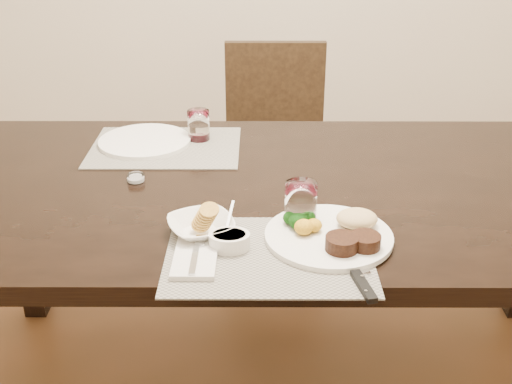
{
  "coord_description": "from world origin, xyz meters",
  "views": [
    {
      "loc": [
        -0.07,
        -1.6,
        1.51
      ],
      "look_at": [
        -0.08,
        -0.2,
        0.82
      ],
      "focal_mm": 45.0,
      "sensor_mm": 36.0,
      "label": 1
    }
  ],
  "objects_px": {
    "chair_far": "(275,141)",
    "wine_glass_near": "(301,206)",
    "steak_knife": "(362,279)",
    "far_plate": "(145,141)",
    "cracker_bowl": "(201,226)",
    "dinner_plate": "(335,233)"
  },
  "relations": [
    {
      "from": "steak_knife",
      "to": "wine_glass_near",
      "type": "height_order",
      "value": "wine_glass_near"
    },
    {
      "from": "far_plate",
      "to": "steak_knife",
      "type": "bearing_deg",
      "value": -53.21
    },
    {
      "from": "chair_far",
      "to": "cracker_bowl",
      "type": "xyz_separation_m",
      "value": [
        -0.21,
        -1.22,
        0.27
      ]
    },
    {
      "from": "cracker_bowl",
      "to": "steak_knife",
      "type": "bearing_deg",
      "value": -29.17
    },
    {
      "from": "steak_knife",
      "to": "wine_glass_near",
      "type": "bearing_deg",
      "value": 102.83
    },
    {
      "from": "cracker_bowl",
      "to": "far_plate",
      "type": "height_order",
      "value": "cracker_bowl"
    },
    {
      "from": "far_plate",
      "to": "chair_far",
      "type": "bearing_deg",
      "value": 56.33
    },
    {
      "from": "steak_knife",
      "to": "wine_glass_near",
      "type": "distance_m",
      "value": 0.27
    },
    {
      "from": "chair_far",
      "to": "far_plate",
      "type": "xyz_separation_m",
      "value": [
        -0.43,
        -0.65,
        0.26
      ]
    },
    {
      "from": "wine_glass_near",
      "to": "far_plate",
      "type": "distance_m",
      "value": 0.7
    },
    {
      "from": "chair_far",
      "to": "cracker_bowl",
      "type": "distance_m",
      "value": 1.26
    },
    {
      "from": "steak_knife",
      "to": "chair_far",
      "type": "bearing_deg",
      "value": 83.77
    },
    {
      "from": "chair_far",
      "to": "steak_knife",
      "type": "xyz_separation_m",
      "value": [
        0.14,
        -1.41,
        0.26
      ]
    },
    {
      "from": "chair_far",
      "to": "wine_glass_near",
      "type": "relative_size",
      "value": 8.39
    },
    {
      "from": "wine_glass_near",
      "to": "steak_knife",
      "type": "bearing_deg",
      "value": -65.11
    },
    {
      "from": "chair_far",
      "to": "steak_knife",
      "type": "height_order",
      "value": "chair_far"
    },
    {
      "from": "wine_glass_near",
      "to": "far_plate",
      "type": "xyz_separation_m",
      "value": [
        -0.46,
        0.52,
        -0.04
      ]
    },
    {
      "from": "chair_far",
      "to": "steak_knife",
      "type": "relative_size",
      "value": 3.58
    },
    {
      "from": "steak_knife",
      "to": "cracker_bowl",
      "type": "relative_size",
      "value": 1.27
    },
    {
      "from": "chair_far",
      "to": "dinner_plate",
      "type": "distance_m",
      "value": 1.28
    },
    {
      "from": "dinner_plate",
      "to": "cracker_bowl",
      "type": "relative_size",
      "value": 1.5
    },
    {
      "from": "steak_knife",
      "to": "cracker_bowl",
      "type": "height_order",
      "value": "cracker_bowl"
    }
  ]
}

